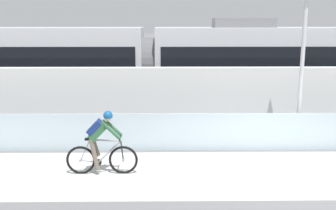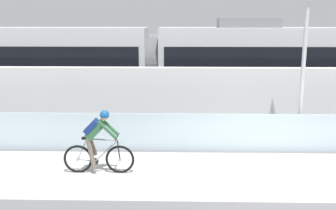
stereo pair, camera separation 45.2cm
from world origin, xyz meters
name	(u,v)px [view 1 (the left image)]	position (x,y,z in m)	size (l,w,h in m)	color
ground_plane	(279,173)	(0.00, 0.00, 0.00)	(200.00, 200.00, 0.00)	slate
bike_path_deck	(279,173)	(0.00, 0.00, 0.01)	(32.00, 3.20, 0.01)	beige
glass_parapet	(263,132)	(0.00, 1.85, 0.55)	(32.00, 0.05, 1.10)	silver
concrete_barrier_wall	(250,101)	(0.00, 3.65, 1.12)	(32.00, 0.36, 2.23)	silver
tram_rail_near	(236,116)	(0.00, 6.13, 0.00)	(32.00, 0.08, 0.01)	#595654
tram_rail_far	(230,108)	(0.00, 7.57, 0.00)	(32.00, 0.08, 0.01)	#595654
tram	(149,67)	(-3.48, 6.85, 1.89)	(22.56, 2.54, 3.81)	silver
cyclist_on_bike	(101,143)	(-4.43, 0.00, 0.80)	(1.77, 0.58, 1.61)	black
lamp_post_antenna	(304,36)	(1.13, 2.15, 3.29)	(0.28, 0.28, 5.20)	gray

